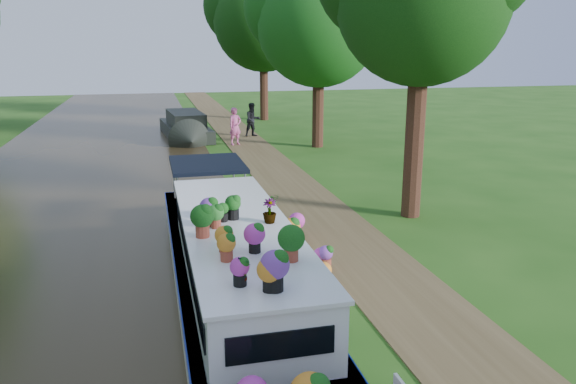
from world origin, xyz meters
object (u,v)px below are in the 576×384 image
at_px(plant_boat, 238,276).
at_px(pedestrian_dark, 253,120).
at_px(second_boat, 186,127).
at_px(pedestrian_pink, 235,126).

xyz_separation_m(plant_boat, pedestrian_dark, (4.15, 21.16, 0.11)).
height_order(second_boat, pedestrian_pink, pedestrian_pink).
distance_m(second_boat, pedestrian_dark, 3.71).
bearing_deg(second_boat, plant_boat, -96.21).
relative_size(plant_boat, pedestrian_dark, 7.28).
bearing_deg(second_boat, pedestrian_dark, -13.15).
distance_m(plant_boat, pedestrian_pink, 18.93).
xyz_separation_m(second_boat, pedestrian_pink, (2.30, -2.97, 0.39)).
distance_m(plant_boat, pedestrian_dark, 21.57).
bearing_deg(plant_boat, pedestrian_dark, 78.91).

